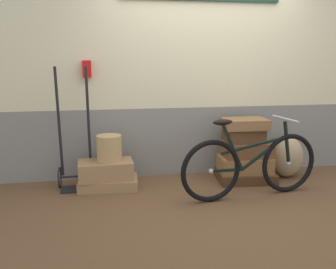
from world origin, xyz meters
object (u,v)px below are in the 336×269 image
Objects in this scene: suitcase_3 at (245,164)px; suitcase_4 at (246,149)px; suitcase_6 at (245,124)px; luggage_trolley at (76,158)px; suitcase_1 at (106,170)px; burlap_sack at (287,157)px; wicker_basket at (109,148)px; bicycle at (251,165)px; suitcase_2 at (245,176)px; suitcase_0 at (108,183)px; suitcase_5 at (244,135)px.

suitcase_3 is 1.08× the size of suitcase_4.
suitcase_6 is 0.37× the size of luggage_trolley.
suitcase_1 is 2.29m from burlap_sack.
suitcase_3 is at bearing -0.74° from wicker_basket.
suitcase_3 is 1.67m from wicker_basket.
suitcase_3 is 0.39× the size of bicycle.
suitcase_6 is 0.67m from bicycle.
suitcase_1 reaches higher than suitcase_2.
wicker_basket reaches higher than suitcase_1.
bicycle is at bearing -18.48° from luggage_trolley.
bicycle reaches higher than suitcase_1.
bicycle is (-0.73, -0.58, 0.09)m from burlap_sack.
suitcase_3 is at bearing -3.01° from suitcase_1.
suitcase_2 is 0.49× the size of luggage_trolley.
suitcase_3 is 2.10× the size of wicker_basket.
suitcase_0 is 1.28× the size of burlap_sack.
suitcase_2 is at bearing 3.23° from suitcase_0.
suitcase_5 is at bearing 94.18° from suitcase_6.
suitcase_2 is 1.30× the size of suitcase_6.
suitcase_0 is 0.17m from suitcase_1.
suitcase_6 is (1.66, 0.02, 0.65)m from suitcase_0.
suitcase_3 is at bearing -64.08° from suitcase_6.
bicycle is at bearing -101.33° from suitcase_3.
luggage_trolley reaches higher than bicycle.
burlap_sack is at bearing 4.68° from suitcase_6.
luggage_trolley is at bearing 167.16° from wicker_basket.
suitcase_1 is 1.72m from suitcase_5.
suitcase_2 is at bearing -19.84° from suitcase_3.
suitcase_5 is at bearing 0.66° from wicker_basket.
suitcase_1 is 0.44× the size of luggage_trolley.
luggage_trolley is 2.67× the size of burlap_sack.
suitcase_4 is (1.70, 0.02, 0.34)m from suitcase_0.
luggage_trolley is (-2.06, 0.08, -0.04)m from suitcase_4.
suitcase_3 is 0.56m from bicycle.
suitcase_1 is 2.06× the size of wicker_basket.
suitcase_6 is 1.66m from wicker_basket.
suitcase_5 is 1.51× the size of wicker_basket.
luggage_trolley reaches higher than suitcase_5.
suitcase_5 is 2.04m from luggage_trolley.
luggage_trolley is at bearing 178.78° from burlap_sack.
wicker_basket is at bearing -12.84° from luggage_trolley.
bicycle is at bearing -101.12° from suitcase_6.
wicker_basket is (-1.67, -0.00, 0.08)m from suitcase_4.
luggage_trolley reaches higher than suitcase_6.
suitcase_1 is 1.73m from suitcase_4.
suitcase_1 is at bearing -16.27° from luggage_trolley.
suitcase_6 is 0.33× the size of bicycle.
burlap_sack is (0.57, 0.03, -0.13)m from suitcase_4.
wicker_basket is (-1.66, 0.03, 0.42)m from suitcase_2.
wicker_basket is 1.61m from bicycle.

